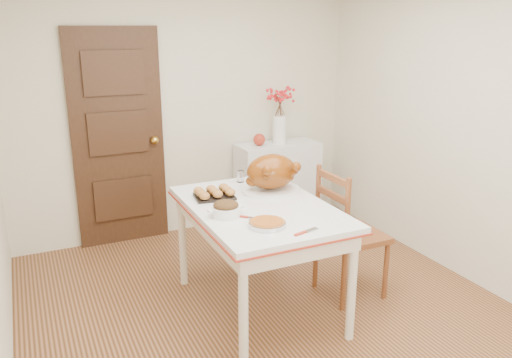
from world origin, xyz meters
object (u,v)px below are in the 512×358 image
chair_oak (352,232)px  pumpkin_pie (267,223)px  sideboard (278,183)px  turkey_platter (271,174)px  kitchen_table (259,258)px

chair_oak → pumpkin_pie: bearing=108.4°
sideboard → pumpkin_pie: pumpkin_pie is taller
chair_oak → turkey_platter: turkey_platter is taller
pumpkin_pie → sideboard: bearing=60.7°
kitchen_table → turkey_platter: size_ratio=3.03×
sideboard → kitchen_table: 1.82m
chair_oak → kitchen_table: bearing=83.3°
sideboard → kitchen_table: bearing=-121.8°
sideboard → chair_oak: bearing=-96.8°
pumpkin_pie → kitchen_table: bearing=71.9°
kitchen_table → pumpkin_pie: (-0.13, -0.39, 0.44)m
sideboard → pumpkin_pie: bearing=-119.3°
kitchen_table → pumpkin_pie: pumpkin_pie is taller
sideboard → pumpkin_pie: size_ratio=3.63×
kitchen_table → turkey_platter: bearing=47.3°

